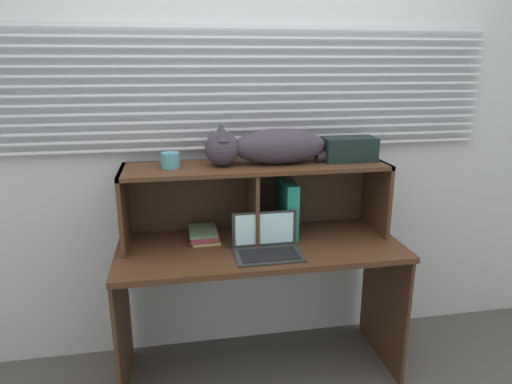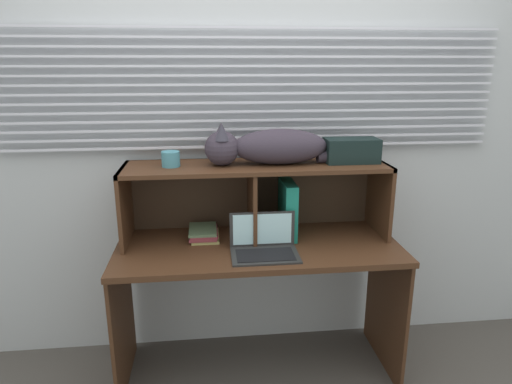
{
  "view_description": "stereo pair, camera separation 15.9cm",
  "coord_description": "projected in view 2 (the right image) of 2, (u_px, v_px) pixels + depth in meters",
  "views": [
    {
      "loc": [
        -0.41,
        -1.92,
        1.67
      ],
      "look_at": [
        0.0,
        0.32,
        1.01
      ],
      "focal_mm": 31.61,
      "sensor_mm": 36.0,
      "label": 1
    },
    {
      "loc": [
        -0.25,
        -1.95,
        1.67
      ],
      "look_at": [
        0.0,
        0.32,
        1.01
      ],
      "focal_mm": 31.61,
      "sensor_mm": 36.0,
      "label": 2
    }
  ],
  "objects": [
    {
      "name": "back_panel_with_blinds",
      "position": [
        252.0,
        139.0,
        2.53
      ],
      "size": [
        4.4,
        0.08,
        2.5
      ],
      "color": "#B6BABE",
      "rests_on": "ground"
    },
    {
      "name": "storage_box",
      "position": [
        351.0,
        150.0,
        2.37
      ],
      "size": [
        0.28,
        0.15,
        0.13
      ],
      "primitive_type": "cube",
      "color": "black",
      "rests_on": "hutch_shelf_unit"
    },
    {
      "name": "laptop",
      "position": [
        264.0,
        246.0,
        2.22
      ],
      "size": [
        0.33,
        0.22,
        0.19
      ],
      "color": "#292929",
      "rests_on": "desk"
    },
    {
      "name": "small_basket",
      "position": [
        171.0,
        159.0,
        2.28
      ],
      "size": [
        0.09,
        0.09,
        0.08
      ],
      "primitive_type": "cylinder",
      "color": "teal",
      "rests_on": "hutch_shelf_unit"
    },
    {
      "name": "desk",
      "position": [
        258.0,
        270.0,
        2.38
      ],
      "size": [
        1.46,
        0.61,
        0.76
      ],
      "color": "#462918",
      "rests_on": "ground"
    },
    {
      "name": "binder_upright",
      "position": [
        288.0,
        208.0,
        2.42
      ],
      "size": [
        0.06,
        0.26,
        0.3
      ],
      "primitive_type": "cube",
      "color": "#1A7E6B",
      "rests_on": "desk"
    },
    {
      "name": "book_stack",
      "position": [
        204.0,
        233.0,
        2.41
      ],
      "size": [
        0.16,
        0.21,
        0.06
      ],
      "color": "tan",
      "rests_on": "desk"
    },
    {
      "name": "hutch_shelf_unit",
      "position": [
        255.0,
        184.0,
        2.4
      ],
      "size": [
        1.38,
        0.36,
        0.4
      ],
      "color": "#462918",
      "rests_on": "desk"
    },
    {
      "name": "cat",
      "position": [
        269.0,
        147.0,
        2.32
      ],
      "size": [
        0.9,
        0.2,
        0.22
      ],
      "color": "#362E39",
      "rests_on": "hutch_shelf_unit"
    }
  ]
}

